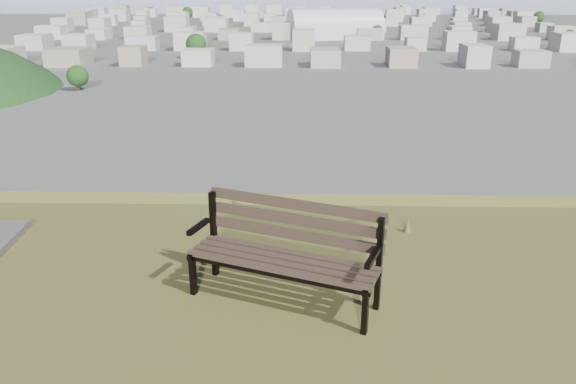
{
  "coord_description": "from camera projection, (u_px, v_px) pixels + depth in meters",
  "views": [
    {
      "loc": [
        1.18,
        -2.67,
        27.67
      ],
      "look_at": [
        1.03,
        3.68,
        25.3
      ],
      "focal_mm": 35.0,
      "sensor_mm": 36.0,
      "label": 1
    }
  ],
  "objects": [
    {
      "name": "arena",
      "position": [
        334.0,
        29.0,
        296.15
      ],
      "size": [
        51.79,
        32.1,
        20.34
      ],
      "rotation": [
        0.0,
        0.0,
        0.26
      ],
      "color": "silver",
      "rests_on": "ground"
    },
    {
      "name": "park_bench",
      "position": [
        287.0,
        247.0,
        4.92
      ],
      "size": [
        1.75,
        1.1,
        0.88
      ],
      "rotation": [
        0.0,
        0.0,
        -0.37
      ],
      "color": "#403025",
      "rests_on": "hilltop_mesa"
    },
    {
      "name": "city_trees",
      "position": [
        253.0,
        27.0,
        309.9
      ],
      "size": [
        406.52,
        387.2,
        9.98
      ],
      "color": "#322619",
      "rests_on": "ground"
    },
    {
      "name": "bay_water",
      "position": [
        302.0,
        2.0,
        855.13
      ],
      "size": [
        2400.0,
        700.0,
        0.12
      ],
      "primitive_type": "cube",
      "color": "#8091A3",
      "rests_on": "ground"
    },
    {
      "name": "city_blocks",
      "position": [
        301.0,
        21.0,
        380.41
      ],
      "size": [
        395.0,
        361.0,
        7.0
      ],
      "color": "beige",
      "rests_on": "ground"
    }
  ]
}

